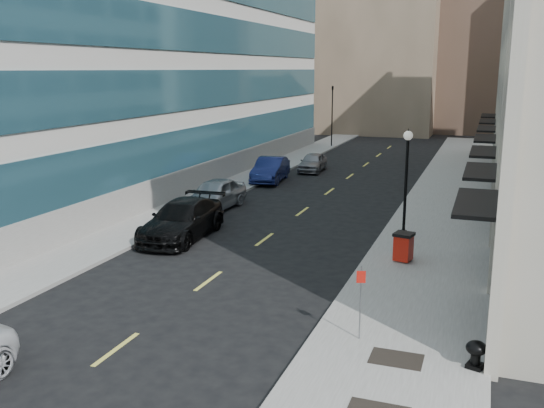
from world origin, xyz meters
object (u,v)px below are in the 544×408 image
Objects in this scene: car_blue_sedan at (270,170)px; lamppost at (406,174)px; car_black_pickup at (182,220)px; traffic_signal at (333,90)px; car_grey_sedan at (313,162)px; trash_bin at (403,246)px; sign_post at (361,292)px; car_silver_sedan at (215,194)px; urn_planter at (476,352)px.

lamppost is (10.89, -12.00, 2.26)m from car_blue_sedan.
lamppost is (9.82, 3.05, 2.23)m from car_black_pickup.
traffic_signal reaches higher than car_grey_sedan.
car_grey_sedan is at bearing 118.46° from lamppost.
trash_bin is at bearing -67.49° from car_grey_sedan.
car_blue_sedan is at bearing 138.32° from trash_bin.
car_grey_sedan is 1.90× the size of sign_post.
trash_bin is at bearing -82.41° from lamppost.
car_silver_sedan is at bearing -99.13° from car_grey_sedan.
car_blue_sedan is 6.91× the size of urn_planter.
car_black_pickup reaches higher than trash_bin.
car_black_pickup is 1.44× the size of car_grey_sedan.
urn_planter is at bearing -36.86° from car_black_pickup.
car_black_pickup is 16.05m from urn_planter.
car_black_pickup reaches higher than car_silver_sedan.
car_grey_sedan is 31.83m from urn_planter.
lamppost is (-0.47, 3.55, 2.32)m from trash_bin.
car_blue_sedan is (-1.08, 15.05, -0.03)m from car_black_pickup.
car_silver_sedan is 13.04m from trash_bin.
car_grey_sedan reaches higher than trash_bin.
traffic_signal is 1.38× the size of car_silver_sedan.
traffic_signal is at bearing 89.96° from car_black_pickup.
traffic_signal is 9.38× the size of urn_planter.
traffic_signal reaches higher than car_black_pickup.
traffic_signal is 1.67× the size of car_grey_sedan.
car_silver_sedan is at bearing 165.40° from lamppost.
traffic_signal is 15.84m from car_grey_sedan.
car_blue_sedan is at bearing -110.02° from car_grey_sedan.
car_blue_sedan is at bearing 92.52° from car_silver_sedan.
car_blue_sedan is at bearing -88.00° from traffic_signal.
car_grey_sedan is (2.30, -14.85, -5.00)m from traffic_signal.
car_silver_sedan is 11.48m from lamppost.
urn_planter is at bearing -31.64° from sign_post.
traffic_signal reaches higher than car_silver_sedan.
car_blue_sedan is at bearing 96.32° from sign_post.
lamppost is (11.59, -32.00, -2.61)m from traffic_signal.
car_blue_sedan is 2.33× the size of sign_post.
sign_post is at bearing -71.20° from car_blue_sedan.
lamppost is at bearing 106.28° from urn_planter.
trash_bin is 7.79m from sign_post.
trash_bin is (11.37, -6.39, -0.07)m from car_silver_sedan.
car_blue_sedan is 1.02× the size of lamppost.
traffic_signal is at bearing 93.89° from car_silver_sedan.
traffic_signal reaches higher than trash_bin.
car_silver_sedan is 6.80× the size of urn_planter.
trash_bin is at bearing 69.40° from sign_post.
car_black_pickup is at bearing -170.68° from trash_bin.
trash_bin is at bearing -60.71° from car_blue_sedan.
traffic_signal reaches higher than lamppost.
traffic_signal is at bearing 109.92° from lamppost.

